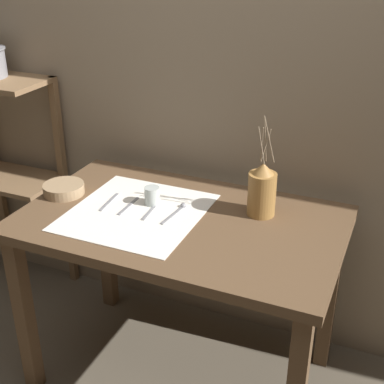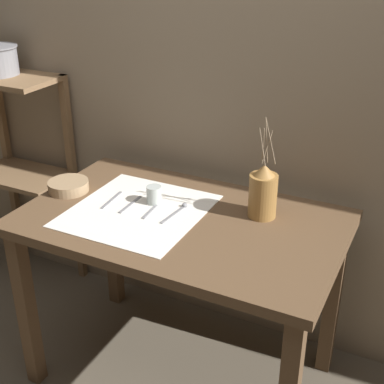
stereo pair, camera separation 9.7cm
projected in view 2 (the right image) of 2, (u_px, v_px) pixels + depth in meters
name	position (u px, v px, depth m)	size (l,w,h in m)	color
ground_plane	(182.00, 372.00, 2.40)	(12.00, 12.00, 0.00)	brown
stone_wall_back	(233.00, 83.00, 2.26)	(7.00, 0.06, 2.40)	gray
wooden_table	(181.00, 242.00, 2.10)	(1.23, 0.75, 0.79)	brown
wooden_shelf_unit	(23.00, 144.00, 2.74)	(0.48, 0.30, 1.16)	brown
linen_cloth	(138.00, 211.00, 2.10)	(0.50, 0.53, 0.00)	white
pitcher_with_flowers	(263.00, 193.00, 2.02)	(0.11, 0.11, 0.40)	olive
wooden_bowl	(68.00, 186.00, 2.25)	(0.17, 0.17, 0.04)	#9E7F5B
glass_tumbler_near	(154.00, 195.00, 2.14)	(0.06, 0.06, 0.07)	#B7C1BC
knife_center	(112.00, 200.00, 2.18)	(0.03, 0.16, 0.00)	gray
fork_inner	(131.00, 204.00, 2.14)	(0.01, 0.16, 0.00)	gray
fork_outer	(152.00, 209.00, 2.10)	(0.02, 0.16, 0.00)	gray
spoon_outer	(181.00, 209.00, 2.10)	(0.03, 0.17, 0.02)	gray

